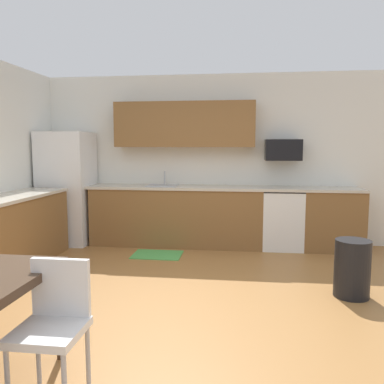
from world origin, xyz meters
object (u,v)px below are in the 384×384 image
(oven_range, at_px, (282,219))
(microwave, at_px, (283,150))
(chair_near_table, at_px, (54,318))
(refrigerator, at_px, (67,188))
(trash_bin, at_px, (352,268))

(oven_range, bearing_deg, microwave, 90.00)
(chair_near_table, bearing_deg, oven_range, 65.55)
(refrigerator, relative_size, chair_near_table, 2.10)
(microwave, distance_m, trash_bin, 2.42)
(oven_range, xyz_separation_m, microwave, (0.00, 0.10, 1.05))
(refrigerator, xyz_separation_m, oven_range, (3.41, 0.08, -0.44))
(refrigerator, relative_size, oven_range, 1.96)
(refrigerator, height_order, oven_range, refrigerator)
(trash_bin, bearing_deg, oven_range, 105.32)
(oven_range, xyz_separation_m, chair_near_table, (-1.76, -3.87, 0.05))
(refrigerator, distance_m, chair_near_table, 4.15)
(chair_near_table, bearing_deg, microwave, 66.10)
(oven_range, height_order, microwave, microwave)
(microwave, bearing_deg, refrigerator, -176.98)
(trash_bin, bearing_deg, refrigerator, 154.82)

